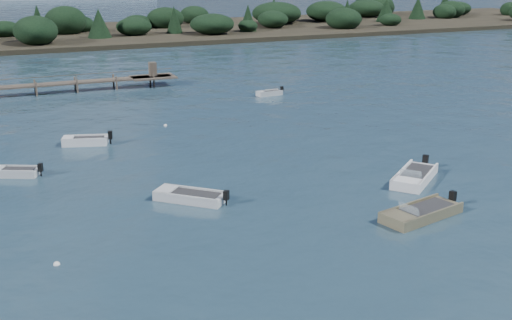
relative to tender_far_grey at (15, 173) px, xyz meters
name	(u,v)px	position (x,y,z in m)	size (l,w,h in m)	color
ground	(100,72)	(12.78, 39.89, -0.16)	(400.00, 400.00, 0.00)	#182C3A
tender_far_grey	(15,173)	(0.00, 0.00, 0.00)	(3.48, 2.50, 1.13)	#AEB3B6
tender_far_white	(85,142)	(5.59, 5.85, 0.03)	(3.93, 2.29, 1.32)	silver
dinghy_mid_white_a	(421,215)	(20.64, -16.85, 0.01)	(5.59, 3.03, 1.28)	#6F674A
dinghy_mid_grey	(190,198)	(9.44, -9.13, 0.00)	(4.24, 4.09, 1.17)	#AEB3B6
tender_far_grey_b	(269,94)	(26.81, 17.51, -0.01)	(3.14, 1.39, 1.06)	#AEB3B6
dinghy_mid_white_b	(414,178)	(24.15, -11.52, 0.02)	(5.14, 4.67, 1.36)	silver
buoy_b	(416,193)	(22.81, -13.50, -0.16)	(0.32, 0.32, 0.32)	white
buoy_c	(57,265)	(0.95, -14.79, -0.16)	(0.32, 0.32, 0.32)	white
buoy_d	(423,165)	(26.82, -8.98, -0.16)	(0.32, 0.32, 0.32)	white
buoy_e	(165,126)	(12.99, 9.15, -0.16)	(0.32, 0.32, 0.32)	white
far_headland	(190,22)	(37.78, 79.89, 1.81)	(190.00, 40.00, 5.80)	black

